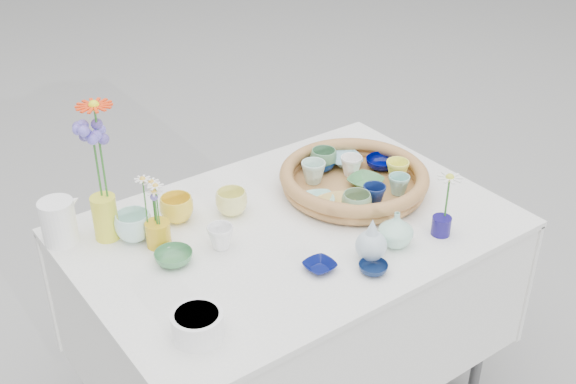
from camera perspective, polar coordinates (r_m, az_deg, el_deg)
wicker_tray at (r=2.30m, az=5.23°, el=0.98°), size 0.47×0.47×0.08m
tray_ceramic_0 at (r=2.38m, az=2.44°, el=2.19°), size 0.13×0.13×0.03m
tray_ceramic_1 at (r=2.41m, az=7.40°, el=2.28°), size 0.13×0.13×0.03m
tray_ceramic_2 at (r=2.34m, az=8.63°, el=1.67°), size 0.09×0.09×0.07m
tray_ceramic_3 at (r=2.30m, az=6.15°, el=0.81°), size 0.13×0.13×0.03m
tray_ceramic_4 at (r=2.14m, az=5.43°, el=-0.95°), size 0.09×0.09×0.07m
tray_ceramic_5 at (r=2.20m, az=2.46°, el=-0.60°), size 0.12×0.12×0.02m
tray_ceramic_6 at (r=2.30m, az=2.01°, el=1.57°), size 0.09×0.09×0.07m
tray_ceramic_7 at (r=2.35m, az=5.02°, el=2.06°), size 0.09×0.09×0.07m
tray_ceramic_8 at (r=2.42m, az=4.56°, el=2.53°), size 0.14×0.14×0.03m
tray_ceramic_9 at (r=2.20m, az=6.82°, el=-0.26°), size 0.08×0.08×0.07m
tray_ceramic_10 at (r=2.17m, az=3.88°, el=-1.00°), size 0.13×0.13×0.03m
tray_ceramic_11 at (r=2.26m, az=8.74°, el=0.56°), size 0.09×0.09×0.06m
tray_ceramic_12 at (r=2.38m, az=2.83°, el=2.60°), size 0.10×0.10×0.07m
loose_ceramic_0 at (r=2.16m, az=-8.79°, el=-1.32°), size 0.12×0.12×0.08m
loose_ceramic_1 at (r=2.18m, az=-4.49°, el=-0.82°), size 0.12×0.12×0.08m
loose_ceramic_2 at (r=2.00m, az=-9.02°, el=-5.13°), size 0.14×0.14×0.03m
loose_ceramic_3 at (r=2.03m, az=-5.35°, el=-3.57°), size 0.08×0.08×0.07m
loose_ceramic_4 at (r=1.95m, az=2.52°, el=-5.89°), size 0.09×0.09×0.02m
loose_ceramic_5 at (r=2.10m, az=-12.12°, el=-2.67°), size 0.12×0.12×0.08m
loose_ceramic_6 at (r=1.95m, az=6.74°, el=-5.99°), size 0.10×0.10×0.02m
fluted_bowl at (r=1.75m, az=-7.17°, el=-10.37°), size 0.16×0.16×0.07m
bud_vase_paleblue at (r=1.97m, az=6.62°, el=-3.67°), size 0.10×0.10×0.13m
bud_vase_seafoam at (r=2.05m, az=8.53°, el=-2.89°), size 0.13×0.13×0.10m
bud_vase_cobalt at (r=2.13m, az=12.01°, el=-2.62°), size 0.06×0.06×0.06m
single_daisy at (r=2.09m, az=12.47°, el=-0.38°), size 0.10×0.10×0.15m
tall_vase_yellow at (r=2.11m, az=-14.24°, el=-1.97°), size 0.08×0.08×0.13m
gerbera at (r=2.01m, az=-14.56°, el=3.04°), size 0.12×0.12×0.30m
hydrangea at (r=2.04m, az=-14.85°, el=2.12°), size 0.10×0.10×0.27m
white_pitcher at (r=2.13m, az=-17.68°, el=-2.27°), size 0.16×0.13×0.13m
daisy_cup at (r=2.06m, az=-10.21°, el=-3.28°), size 0.09×0.09×0.08m
daisy_posy at (r=2.00m, az=-10.88°, el=-0.78°), size 0.09×0.09×0.14m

